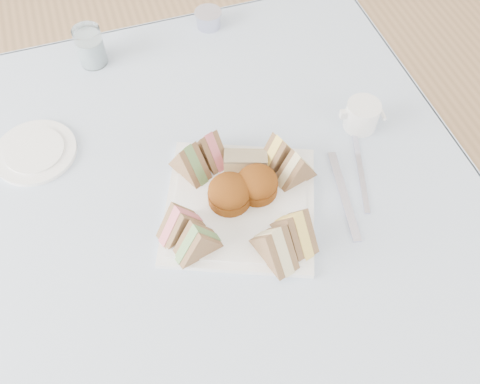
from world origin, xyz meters
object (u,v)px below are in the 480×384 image
object	(u,v)px
serving_plate	(240,205)
creamer_jug	(362,116)
table	(216,274)
water_glass	(90,46)

from	to	relation	value
serving_plate	creamer_jug	size ratio (longest dim) A/B	3.98
table	serving_plate	xyz separation A→B (m)	(0.04, -0.05, 0.38)
serving_plate	table	bearing A→B (deg)	150.88
table	serving_plate	size ratio (longest dim) A/B	3.30
serving_plate	creamer_jug	bearing A→B (deg)	43.09
creamer_jug	water_glass	bearing A→B (deg)	151.13
serving_plate	water_glass	xyz separation A→B (m)	(-0.19, 0.47, 0.04)
creamer_jug	table	bearing A→B (deg)	-162.89
table	water_glass	xyz separation A→B (m)	(-0.15, 0.42, 0.42)
water_glass	creamer_jug	world-z (taller)	water_glass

